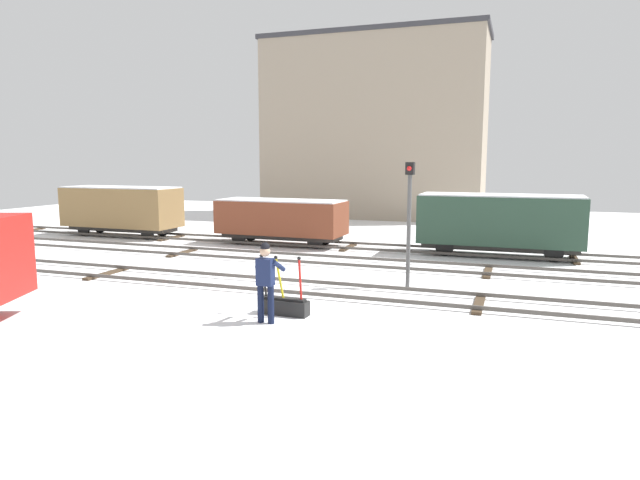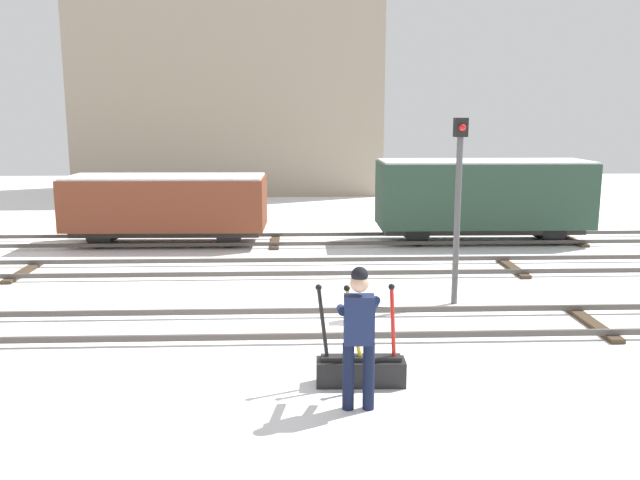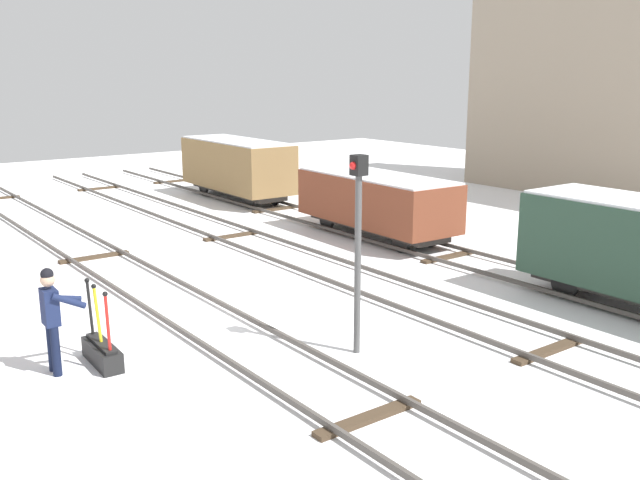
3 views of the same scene
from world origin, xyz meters
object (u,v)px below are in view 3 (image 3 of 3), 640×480
at_px(switch_lever_frame, 102,351).
at_px(freight_car_mid_siding, 376,201).
at_px(freight_car_near_switch, 237,166).
at_px(rail_worker, 52,314).
at_px(signal_post, 358,234).

relative_size(switch_lever_frame, freight_car_mid_siding, 0.26).
bearing_deg(freight_car_mid_siding, switch_lever_frame, -64.77).
xyz_separation_m(switch_lever_frame, freight_car_near_switch, (-13.05, 10.37, 1.15)).
bearing_deg(rail_worker, switch_lever_frame, 83.99).
bearing_deg(signal_post, rail_worker, -116.82).
height_order(signal_post, freight_car_mid_siding, signal_post).
bearing_deg(switch_lever_frame, signal_post, 61.90).
relative_size(switch_lever_frame, signal_post, 0.40).
bearing_deg(rail_worker, freight_car_mid_siding, 113.60).
xyz_separation_m(switch_lever_frame, signal_post, (2.28, 3.96, 2.01)).
height_order(freight_car_mid_siding, freight_car_near_switch, freight_car_near_switch).
bearing_deg(freight_car_near_switch, switch_lever_frame, -37.66).
bearing_deg(switch_lever_frame, rail_worker, -96.01).
xyz_separation_m(signal_post, freight_car_mid_siding, (-6.82, 6.41, -1.08)).
distance_m(signal_post, freight_car_mid_siding, 9.42).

